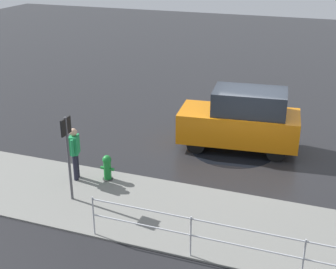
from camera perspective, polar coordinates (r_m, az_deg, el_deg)
name	(u,v)px	position (r m, az deg, el deg)	size (l,w,h in m)	color
ground_plane	(246,155)	(15.54, 9.51, -2.45)	(60.00, 60.00, 0.00)	black
kerb_strip	(213,222)	(11.92, 5.51, -10.52)	(24.00, 3.20, 0.04)	slate
moving_hatchback	(242,120)	(15.60, 8.95, 1.80)	(4.06, 2.12, 2.06)	orange
fire_hydrant	(107,168)	(13.69, -7.41, -4.08)	(0.42, 0.31, 0.80)	#197A2D
pedestrian	(75,150)	(13.64, -11.30, -1.86)	(0.34, 0.55, 1.62)	#1E8C4C
metal_railing	(245,241)	(10.13, 9.42, -12.64)	(7.20, 0.04, 1.05)	#B7BABF
sign_post	(68,147)	(12.34, -12.12, -1.50)	(0.07, 0.44, 2.40)	#4C4C51
puddle_patch	(233,150)	(15.83, 7.93, -1.84)	(2.82, 2.82, 0.01)	black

